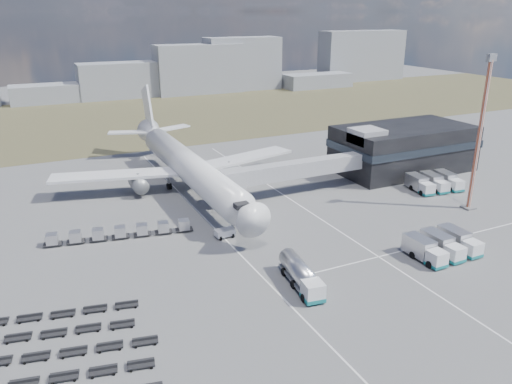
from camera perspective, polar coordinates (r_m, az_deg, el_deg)
name	(u,v)px	position (r m, az deg, el deg)	size (l,w,h in m)	color
ground	(257,256)	(73.81, 0.07, -7.31)	(420.00, 420.00, 0.00)	#565659
grass_strip	(114,119)	(174.79, -15.94, 8.03)	(420.00, 90.00, 0.01)	#434228
lane_markings	(303,236)	(80.39, 5.45, -5.02)	(47.12, 110.00, 0.01)	silver
terminal	(403,147)	(116.32, 16.43, 4.91)	(30.40, 16.40, 11.00)	black
jet_bridge	(285,171)	(95.51, 3.36, 2.39)	(30.30, 3.80, 7.05)	#939399
airliner	(186,164)	(99.97, -8.02, 3.17)	(51.59, 64.53, 17.62)	silver
skyline	(157,72)	(219.81, -11.27, 13.32)	(300.80, 26.85, 25.68)	gray
fuel_tanker	(301,275)	(65.77, 5.17, -9.44)	(3.85, 10.30, 3.25)	silver
pushback_tug	(225,233)	(79.46, -3.60, -4.73)	(3.03, 1.70, 1.39)	silver
catering_truck	(207,176)	(104.66, -5.60, 1.81)	(4.75, 6.49, 2.76)	silver
service_trucks_near	(442,245)	(78.32, 20.51, -5.74)	(9.42, 7.17, 2.84)	silver
service_trucks_far	(434,182)	(106.23, 19.71, 1.05)	(10.09, 8.13, 2.82)	silver
uld_row	(120,232)	(81.66, -15.26, -4.45)	(22.82, 5.65, 1.77)	black
baggage_dollies	(46,369)	(56.62, -22.86, -18.13)	(24.15, 24.24, 0.66)	black
floodlight_mast	(480,135)	(95.10, 24.18, 5.97)	(2.61, 2.11, 27.29)	#A93C1B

